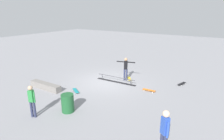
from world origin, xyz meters
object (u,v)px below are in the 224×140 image
(grind_rail, at_px, (116,80))
(bystander_green_shirt, at_px, (32,100))
(loose_skateboard_black, at_px, (182,84))
(loose_skateboard_teal, at_px, (76,91))
(skate_ledge, at_px, (46,86))
(bystander_blue_shirt, at_px, (164,131))
(loose_skateboard_orange, at_px, (149,90))
(trash_bin, at_px, (68,103))
(skater_main, at_px, (126,67))
(skateboard_main, at_px, (129,79))

(grind_rail, relative_size, bystander_green_shirt, 1.92)
(loose_skateboard_black, bearing_deg, loose_skateboard_teal, 148.77)
(skate_ledge, bearing_deg, loose_skateboard_black, -142.85)
(bystander_blue_shirt, relative_size, loose_skateboard_black, 2.09)
(loose_skateboard_orange, xyz_separation_m, trash_bin, (2.43, 4.44, 0.37))
(loose_skateboard_orange, bearing_deg, loose_skateboard_black, 53.95)
(grind_rail, distance_m, loose_skateboard_teal, 3.01)
(skater_main, distance_m, loose_skateboard_teal, 3.89)
(bystander_blue_shirt, relative_size, loose_skateboard_orange, 2.13)
(trash_bin, bearing_deg, grind_rail, -88.44)
(bystander_green_shirt, bearing_deg, grind_rail, 60.42)
(trash_bin, bearing_deg, bystander_blue_shirt, 174.65)
(grind_rail, height_order, loose_skateboard_orange, grind_rail)
(loose_skateboard_black, bearing_deg, skate_ledge, 143.83)
(bystander_blue_shirt, relative_size, trash_bin, 1.93)
(skate_ledge, xyz_separation_m, loose_skateboard_black, (-7.10, -5.38, -0.12))
(skate_ledge, relative_size, loose_skateboard_orange, 2.94)
(skate_ledge, bearing_deg, grind_rail, -131.91)
(skateboard_main, height_order, loose_skateboard_teal, same)
(bystander_green_shirt, height_order, trash_bin, bystander_green_shirt)
(skateboard_main, xyz_separation_m, bystander_blue_shirt, (-4.44, 6.11, 0.90))
(skater_main, relative_size, skateboard_main, 2.14)
(skater_main, bearing_deg, bystander_green_shirt, -115.51)
(grind_rail, bearing_deg, skate_ledge, 46.02)
(grind_rail, distance_m, loose_skateboard_orange, 2.57)
(skater_main, bearing_deg, skateboard_main, 39.70)
(skateboard_main, bearing_deg, trash_bin, 139.09)
(grind_rail, bearing_deg, skateboard_main, -122.98)
(grind_rail, xyz_separation_m, bystander_green_shirt, (0.84, 5.95, 0.71))
(skate_ledge, bearing_deg, trash_bin, 158.49)
(loose_skateboard_black, bearing_deg, trash_bin, 166.46)
(skateboard_main, bearing_deg, loose_skateboard_orange, -157.75)
(loose_skateboard_teal, bearing_deg, bystander_blue_shirt, -169.35)
(skater_main, xyz_separation_m, trash_bin, (0.26, 5.41, -0.50))
(loose_skateboard_black, bearing_deg, bystander_blue_shirt, -155.35)
(grind_rail, distance_m, skate_ledge, 4.64)
(bystander_blue_shirt, relative_size, loose_skateboard_teal, 2.20)
(skater_main, xyz_separation_m, loose_skateboard_orange, (-2.17, 0.97, -0.87))
(loose_skateboard_orange, bearing_deg, bystander_green_shirt, -123.74)
(skater_main, relative_size, bystander_green_shirt, 1.05)
(skate_ledge, height_order, loose_skateboard_orange, skate_ledge)
(skater_main, distance_m, loose_skateboard_black, 3.93)
(grind_rail, height_order, bystander_blue_shirt, bystander_blue_shirt)
(skater_main, relative_size, loose_skateboard_black, 1.98)
(trash_bin, bearing_deg, loose_skateboard_orange, -118.65)
(trash_bin, bearing_deg, skateboard_main, -94.33)
(skate_ledge, distance_m, bystander_green_shirt, 3.44)
(skate_ledge, distance_m, loose_skateboard_orange, 6.49)
(bystander_blue_shirt, distance_m, loose_skateboard_teal, 6.71)
(loose_skateboard_orange, height_order, loose_skateboard_teal, same)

